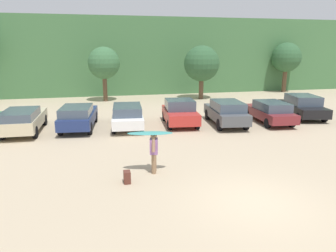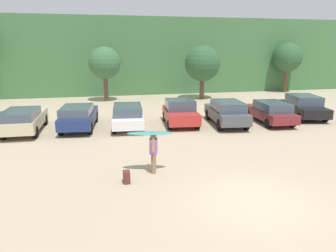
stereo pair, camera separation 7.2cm
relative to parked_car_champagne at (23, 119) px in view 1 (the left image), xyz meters
name	(u,v)px [view 1 (the left image)]	position (x,y,z in m)	size (l,w,h in m)	color
ground_plane	(256,202)	(8.90, -10.87, -0.79)	(120.00, 120.00, 0.00)	tan
hillside_ridge	(134,55)	(8.90, 19.65, 3.14)	(108.00, 12.00, 7.86)	#427042
tree_center_right	(104,63)	(5.00, 10.50, 2.64)	(2.86, 2.86, 4.89)	brown
tree_center	(202,64)	(14.04, 9.91, 2.53)	(3.34, 3.34, 5.01)	brown
tree_right	(286,58)	(24.61, 12.56, 2.95)	(3.17, 3.17, 5.36)	brown
parked_car_champagne	(23,119)	(0.00, 0.00, 0.00)	(1.96, 4.75, 1.44)	beige
parked_car_navy	(78,116)	(3.03, 0.22, 0.00)	(2.29, 4.91, 1.48)	navy
parked_car_white	(127,115)	(5.95, 0.03, -0.04)	(2.20, 4.84, 1.41)	white
parked_car_red	(180,112)	(9.29, 0.01, 0.01)	(2.26, 4.10, 1.59)	#B72D28
parked_car_dark_gray	(226,112)	(12.12, -0.75, 0.04)	(2.28, 4.72, 1.55)	#4C4F54
parked_car_maroon	(270,111)	(15.16, -0.77, -0.05)	(2.10, 4.74, 1.41)	maroon
parked_car_black	(303,106)	(18.30, 0.27, 0.01)	(2.77, 4.87, 1.55)	black
person_adult	(154,150)	(6.20, -7.62, 0.12)	(0.38, 0.78, 1.62)	#8C6B4C
surfboard_teal	(150,133)	(6.06, -7.62, 0.81)	(1.81, 0.79, 0.08)	teal
backpack_dropped	(127,177)	(5.06, -8.43, -0.57)	(0.24, 0.34, 0.45)	#592D23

